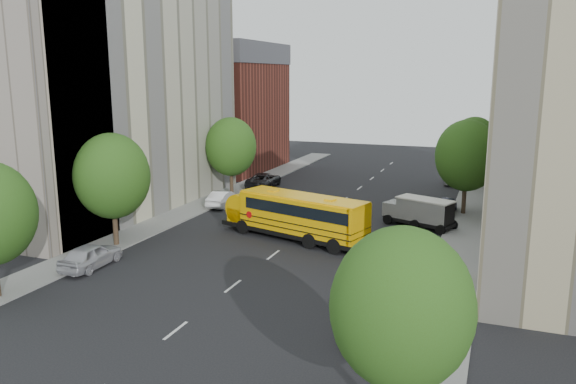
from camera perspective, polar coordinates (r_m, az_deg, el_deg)
The scene contains 22 objects.
ground at distance 39.17m, azimuth -0.40°, elevation -5.56°, with size 120.00×120.00×0.00m, color black.
sidewalk_left at distance 48.48m, azimuth -11.00°, elevation -2.30°, with size 3.00×80.00×0.12m, color slate.
sidewalk_right at distance 41.56m, azimuth 17.21°, elevation -5.00°, with size 3.00×80.00×0.12m, color slate.
lane_markings at distance 48.28m, azimuth 3.90°, elevation -2.23°, with size 0.15×64.00×0.01m, color silver.
building_left_cream at distance 51.63m, azimuth -17.08°, elevation 9.42°, with size 10.00×26.00×20.00m, color beige.
building_left_redbrick at distance 70.51m, azimuth -5.86°, elevation 7.53°, with size 10.00×15.00×13.00m, color maroon.
building_left_near at distance 43.89m, azimuth -25.39°, elevation 6.50°, with size 10.00×7.00×17.00m, color #BAA791.
building_right_far at distance 55.09m, azimuth 25.70°, elevation 7.86°, with size 10.00×22.00×18.00m, color #BAA791.
building_right_sidewall at distance 44.15m, azimuth 26.79°, elevation 7.06°, with size 10.10×0.30×18.00m, color brown.
street_tree_1 at distance 39.99m, azimuth -17.43°, elevation 1.55°, with size 5.12×5.12×7.90m.
street_tree_2 at distance 55.09m, azimuth -5.83°, elevation 4.59°, with size 4.99×4.99×7.71m.
street_tree_3 at distance 18.51m, azimuth 11.46°, elevation -11.50°, with size 4.61×4.61×7.11m.
street_tree_4 at distance 49.35m, azimuth 17.71°, elevation 3.54°, with size 5.25×5.25×8.10m.
street_tree_5 at distance 61.29m, azimuth 18.37°, elevation 4.67°, with size 4.86×4.86×7.51m.
school_bus at distance 40.51m, azimuth 0.58°, elevation -2.20°, with size 12.28×6.00×3.39m.
safari_truck at distance 45.05m, azimuth 13.23°, elevation -1.95°, with size 5.72×3.72×2.32m.
parked_car_0 at distance 36.90m, azimuth -19.40°, elevation -6.10°, with size 1.83×4.54×1.55m, color #AFB0B6.
parked_car_1 at distance 51.16m, azimuth -6.61°, elevation -0.65°, with size 1.53×4.39×1.45m, color white.
parked_car_2 at distance 59.40m, azimuth -2.48°, elevation 1.22°, with size 2.60×5.64×1.57m, color black.
parked_car_3 at distance 26.57m, azimuth 8.88°, elevation -12.71°, with size 2.08×5.11×1.48m, color maroon.
parked_car_4 at distance 50.17m, azimuth 15.80°, elevation -1.35°, with size 1.56×3.87×1.32m, color #323357.
parked_car_5 at distance 63.73m, azimuth 16.24°, elevation 1.36°, with size 1.38×3.96×1.30m, color gray.
Camera 1 is at (13.55, -34.84, 11.71)m, focal length 35.00 mm.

